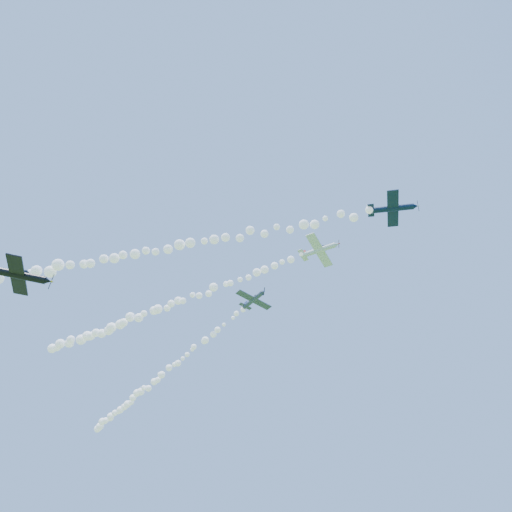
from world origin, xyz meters
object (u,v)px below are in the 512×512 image
Objects in this scene: plane_white at (319,250)px; plane_black at (18,275)px; plane_navy at (393,208)px; plane_grey at (254,300)px.

plane_black is (-23.80, -34.65, -15.84)m from plane_white.
plane_white is 0.93× the size of plane_navy.
plane_black is at bearing -93.61° from plane_grey.
plane_black is (-12.76, -30.88, -8.09)m from plane_grey.
plane_navy is at bearing -7.60° from plane_white.
plane_black is (-37.39, -34.13, -17.18)m from plane_navy.
plane_grey is (-24.63, -3.25, -9.09)m from plane_navy.
plane_black is at bearing -159.61° from plane_navy.
plane_grey is at bearing 165.52° from plane_navy.
plane_grey is at bearing -166.55° from plane_white.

